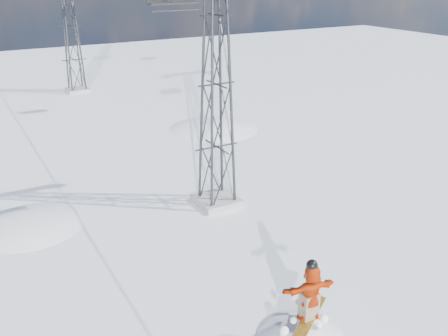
{
  "coord_description": "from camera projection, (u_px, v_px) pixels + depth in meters",
  "views": [
    {
      "loc": [
        -8.95,
        -9.96,
        10.03
      ],
      "look_at": [
        -1.04,
        4.08,
        3.5
      ],
      "focal_mm": 40.0,
      "sensor_mm": 36.0,
      "label": 1
    }
  ],
  "objects": [
    {
      "name": "ground",
      "position": [
        315.0,
        306.0,
        15.88
      ],
      "size": [
        120.0,
        120.0,
        0.0
      ],
      "primitive_type": "plane",
      "color": "white",
      "rests_on": "ground"
    },
    {
      "name": "snow_terrain",
      "position": [
        55.0,
        272.0,
        34.46
      ],
      "size": [
        39.0,
        37.0,
        22.0
      ],
      "color": "white",
      "rests_on": "ground"
    },
    {
      "name": "lift_tower_near",
      "position": [
        216.0,
        85.0,
        20.65
      ],
      "size": [
        5.2,
        1.8,
        11.43
      ],
      "color": "#999999",
      "rests_on": "ground"
    },
    {
      "name": "lift_tower_far",
      "position": [
        71.0,
        26.0,
        40.83
      ],
      "size": [
        5.2,
        1.8,
        11.43
      ],
      "color": "#999999",
      "rests_on": "ground"
    }
  ]
}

